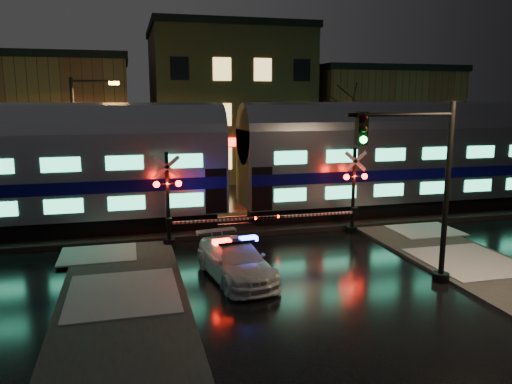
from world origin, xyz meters
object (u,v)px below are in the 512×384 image
police_car (235,260)px  streetlight (80,138)px  crossing_signal_right (347,199)px  crossing_signal_left (177,208)px  traffic_light (422,190)px

police_car → streetlight: bearing=109.6°
police_car → streetlight: streetlight is taller
streetlight → crossing_signal_right: bearing=-28.5°
streetlight → crossing_signal_left: bearing=-57.0°
traffic_light → streetlight: bearing=130.8°
crossing_signal_right → streetlight: 14.25m
crossing_signal_left → traffic_light: traffic_light is taller
police_car → crossing_signal_right: bearing=27.4°
crossing_signal_right → traffic_light: traffic_light is taller
crossing_signal_right → crossing_signal_left: crossing_signal_left is taller
crossing_signal_right → streetlight: size_ratio=0.78×
police_car → traffic_light: size_ratio=0.78×
crossing_signal_left → traffic_light: bearing=-41.5°
police_car → streetlight: 13.23m
crossing_signal_left → traffic_light: 10.23m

